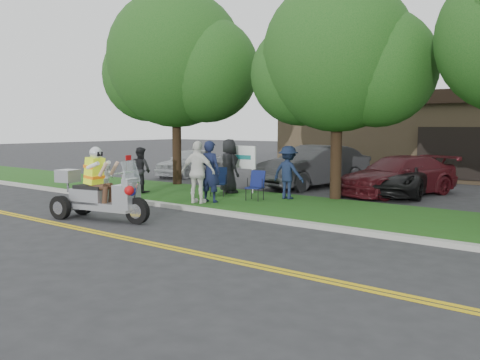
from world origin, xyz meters
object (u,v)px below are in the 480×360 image
Objects in this scene: spectator_adult_right at (198,172)px; parked_car_far_left at (190,162)px; spectator_adult_left at (210,171)px; parked_car_right at (398,176)px; parked_car_mid at (399,177)px; trike_scooter at (98,194)px; spectator_adult_mid at (141,170)px; lawn_chair_a at (256,183)px; lawn_chair_b at (219,180)px; parked_car_left at (313,167)px.

parked_car_far_left is (-6.68, 6.66, -0.36)m from spectator_adult_right.
spectator_adult_left reaches higher than parked_car_right.
spectator_adult_left is 0.41× the size of parked_car_mid.
spectator_adult_right is (0.56, 3.23, 0.38)m from trike_scooter.
spectator_adult_mid is 0.85× the size of spectator_adult_right.
spectator_adult_left is at bearing 177.29° from spectator_adult_mid.
parked_car_right is (3.68, 5.85, -0.36)m from spectator_adult_left.
trike_scooter reaches higher than parked_car_mid.
lawn_chair_a is 0.20× the size of parked_car_mid.
spectator_adult_mid is 3.34m from spectator_adult_right.
spectator_adult_mid is 9.09m from parked_car_right.
lawn_chair_b is at bearing -47.03° from parked_car_far_left.
lawn_chair_a is 0.58× the size of spectator_adult_mid.
trike_scooter is at bearing -65.98° from parked_car_far_left.
trike_scooter reaches higher than lawn_chair_a.
spectator_adult_left reaches higher than spectator_adult_right.
spectator_adult_right is 0.41× the size of parked_car_mid.
spectator_adult_left is 7.04m from parked_car_mid.
spectator_adult_mid reaches higher than parked_car_far_left.
spectator_adult_left is 0.41m from spectator_adult_right.
spectator_adult_mid is (-4.27, -1.07, 0.28)m from lawn_chair_a.
parked_car_far_left reaches higher than parked_car_mid.
parked_car_mid is (4.38, 9.60, -0.03)m from trike_scooter.
parked_car_far_left is at bearing 110.71° from trike_scooter.
spectator_adult_left is (0.70, 3.61, 0.39)m from trike_scooter.
spectator_adult_left is at bearing -127.87° from parked_car_mid.
spectator_adult_left is 0.37× the size of parked_car_left.
trike_scooter is at bearing 126.19° from spectator_adult_mid.
spectator_adult_left reaches higher than spectator_adult_mid.
lawn_chair_a is 0.18× the size of parked_car_left.
parked_car_left is 3.51m from parked_car_right.
spectator_adult_left is (0.75, -1.30, 0.41)m from lawn_chair_b.
parked_car_right reaches higher than parked_car_far_left.
spectator_adult_right is at bearing -130.46° from lawn_chair_a.
lawn_chair_b is 0.20× the size of parked_car_right.
spectator_adult_mid reaches higher than lawn_chair_a.
parked_car_far_left is 0.84× the size of parked_car_right.
spectator_adult_right reaches higher than parked_car_far_left.
parked_car_left reaches higher than lawn_chair_b.
parked_car_mid is (3.82, 6.37, -0.41)m from spectator_adult_right.
spectator_adult_right is at bearing -52.64° from parked_car_far_left.
parked_car_left reaches higher than parked_car_far_left.
spectator_adult_left is 3.44m from spectator_adult_mid.
parked_car_right is (7.11, 5.65, -0.21)m from spectator_adult_mid.
parked_car_right is at bearing 54.09° from trike_scooter.
parked_car_mid is at bearing 13.30° from parked_car_left.
spectator_adult_left reaches higher than parked_car_mid.
spectator_adult_mid is at bearing -11.37° from spectator_adult_left.
trike_scooter is 10.55m from parked_car_mid.
lawn_chair_b is (-0.05, 4.92, -0.03)m from trike_scooter.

